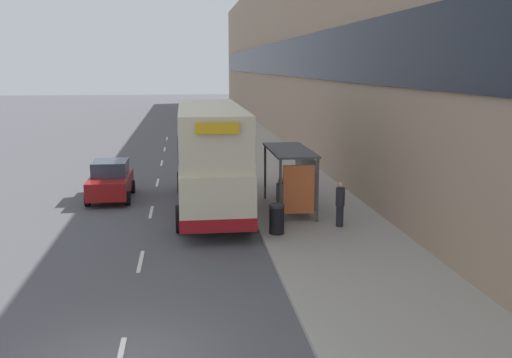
{
  "coord_description": "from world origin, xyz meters",
  "views": [
    {
      "loc": [
        1.43,
        -10.62,
        5.91
      ],
      "look_at": [
        5.2,
        19.14,
        -0.08
      ],
      "focal_mm": 40.0,
      "sensor_mm": 36.0,
      "label": 1
    }
  ],
  "objects_px": {
    "pedestrian_at_shelter": "(340,204)",
    "pedestrian_2": "(281,199)",
    "double_decker_bus_near": "(211,156)",
    "pedestrian_1": "(248,166)",
    "bus_shelter": "(295,169)",
    "car_0": "(111,180)",
    "litter_bin": "(277,219)"
  },
  "relations": [
    {
      "from": "pedestrian_at_shelter",
      "to": "pedestrian_1",
      "type": "xyz_separation_m",
      "value": [
        -2.52,
        7.67,
        0.1
      ]
    },
    {
      "from": "pedestrian_1",
      "to": "double_decker_bus_near",
      "type": "bearing_deg",
      "value": -115.71
    },
    {
      "from": "pedestrian_1",
      "to": "pedestrian_2",
      "type": "relative_size",
      "value": 1.09
    },
    {
      "from": "double_decker_bus_near",
      "to": "pedestrian_1",
      "type": "relative_size",
      "value": 5.47
    },
    {
      "from": "pedestrian_at_shelter",
      "to": "pedestrian_1",
      "type": "distance_m",
      "value": 8.08
    },
    {
      "from": "bus_shelter",
      "to": "litter_bin",
      "type": "xyz_separation_m",
      "value": [
        -1.22,
        -2.99,
        -1.21
      ]
    },
    {
      "from": "double_decker_bus_near",
      "to": "pedestrian_at_shelter",
      "type": "height_order",
      "value": "double_decker_bus_near"
    },
    {
      "from": "bus_shelter",
      "to": "pedestrian_at_shelter",
      "type": "bearing_deg",
      "value": -63.28
    },
    {
      "from": "car_0",
      "to": "pedestrian_2",
      "type": "xyz_separation_m",
      "value": [
        6.84,
        -5.23,
        0.16
      ]
    },
    {
      "from": "car_0",
      "to": "pedestrian_2",
      "type": "bearing_deg",
      "value": 142.61
    },
    {
      "from": "double_decker_bus_near",
      "to": "pedestrian_2",
      "type": "xyz_separation_m",
      "value": [
        2.46,
        -2.67,
        -1.28
      ]
    },
    {
      "from": "pedestrian_2",
      "to": "car_0",
      "type": "bearing_deg",
      "value": 142.61
    },
    {
      "from": "bus_shelter",
      "to": "pedestrian_1",
      "type": "height_order",
      "value": "bus_shelter"
    },
    {
      "from": "pedestrian_2",
      "to": "litter_bin",
      "type": "bearing_deg",
      "value": -104.64
    },
    {
      "from": "bus_shelter",
      "to": "pedestrian_2",
      "type": "height_order",
      "value": "bus_shelter"
    },
    {
      "from": "pedestrian_2",
      "to": "pedestrian_at_shelter",
      "type": "bearing_deg",
      "value": -23.67
    },
    {
      "from": "pedestrian_at_shelter",
      "to": "litter_bin",
      "type": "bearing_deg",
      "value": -166.1
    },
    {
      "from": "pedestrian_1",
      "to": "car_0",
      "type": "bearing_deg",
      "value": -166.27
    },
    {
      "from": "double_decker_bus_near",
      "to": "pedestrian_2",
      "type": "distance_m",
      "value": 3.85
    },
    {
      "from": "pedestrian_at_shelter",
      "to": "pedestrian_2",
      "type": "relative_size",
      "value": 0.97
    },
    {
      "from": "double_decker_bus_near",
      "to": "pedestrian_1",
      "type": "bearing_deg",
      "value": 64.29
    },
    {
      "from": "pedestrian_at_shelter",
      "to": "double_decker_bus_near",
      "type": "bearing_deg",
      "value": 141.67
    },
    {
      "from": "car_0",
      "to": "litter_bin",
      "type": "xyz_separation_m",
      "value": [
        6.45,
        -6.72,
        -0.18
      ]
    },
    {
      "from": "car_0",
      "to": "pedestrian_1",
      "type": "xyz_separation_m",
      "value": [
        6.36,
        1.55,
        0.23
      ]
    },
    {
      "from": "double_decker_bus_near",
      "to": "pedestrian_1",
      "type": "xyz_separation_m",
      "value": [
        1.98,
        4.12,
        -1.2
      ]
    },
    {
      "from": "double_decker_bus_near",
      "to": "litter_bin",
      "type": "xyz_separation_m",
      "value": [
        2.08,
        -4.16,
        -1.61
      ]
    },
    {
      "from": "bus_shelter",
      "to": "pedestrian_at_shelter",
      "type": "relative_size",
      "value": 2.54
    },
    {
      "from": "pedestrian_2",
      "to": "litter_bin",
      "type": "height_order",
      "value": "pedestrian_2"
    },
    {
      "from": "pedestrian_at_shelter",
      "to": "litter_bin",
      "type": "xyz_separation_m",
      "value": [
        -2.43,
        -0.6,
        -0.32
      ]
    },
    {
      "from": "pedestrian_1",
      "to": "bus_shelter",
      "type": "bearing_deg",
      "value": -76.02
    },
    {
      "from": "double_decker_bus_near",
      "to": "pedestrian_at_shelter",
      "type": "xyz_separation_m",
      "value": [
        4.5,
        -3.56,
        -1.3
      ]
    },
    {
      "from": "litter_bin",
      "to": "pedestrian_2",
      "type": "bearing_deg",
      "value": 75.36
    }
  ]
}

